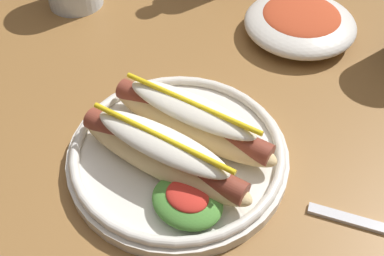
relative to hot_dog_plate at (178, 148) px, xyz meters
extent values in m
cube|color=olive|center=(0.05, 0.08, -0.04)|extent=(1.50, 0.86, 0.04)
cylinder|color=olive|center=(-0.61, 0.42, -0.41)|extent=(0.06, 0.06, 0.70)
cylinder|color=silver|center=(0.00, 0.00, -0.02)|extent=(0.26, 0.26, 0.02)
torus|color=silver|center=(0.00, 0.00, -0.01)|extent=(0.25, 0.25, 0.01)
ellipsoid|color=#E0C184|center=(0.00, -0.03, 0.01)|extent=(0.22, 0.05, 0.04)
cylinder|color=brown|center=(0.00, -0.03, 0.02)|extent=(0.21, 0.03, 0.03)
ellipsoid|color=silver|center=(0.00, -0.03, 0.04)|extent=(0.17, 0.05, 0.02)
cylinder|color=yellow|center=(0.00, -0.03, 0.05)|extent=(0.18, 0.01, 0.01)
ellipsoid|color=#E0C184|center=(0.00, 0.03, 0.01)|extent=(0.22, 0.05, 0.04)
cylinder|color=brown|center=(0.00, 0.03, 0.02)|extent=(0.21, 0.03, 0.03)
ellipsoid|color=silver|center=(0.00, 0.03, 0.04)|extent=(0.17, 0.05, 0.02)
cylinder|color=yellow|center=(0.00, 0.03, 0.05)|extent=(0.18, 0.01, 0.01)
ellipsoid|color=#4C8C38|center=(0.05, -0.05, 0.00)|extent=(0.08, 0.07, 0.02)
ellipsoid|color=red|center=(0.05, -0.05, 0.01)|extent=(0.05, 0.04, 0.01)
cube|color=silver|center=(0.20, 0.04, -0.02)|extent=(0.09, 0.03, 0.00)
ellipsoid|color=silver|center=(0.01, 0.31, 0.00)|extent=(0.17, 0.17, 0.04)
ellipsoid|color=#B74223|center=(0.01, 0.31, 0.01)|extent=(0.12, 0.12, 0.02)
camera|label=1|loc=(0.20, -0.27, 0.41)|focal=42.92mm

